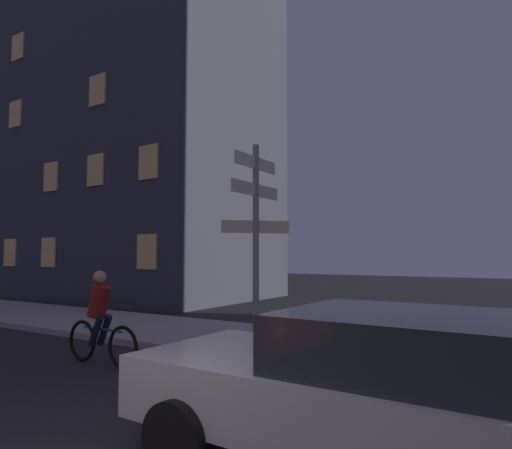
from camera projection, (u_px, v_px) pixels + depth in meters
The scene contains 5 objects.
sidewalk_kerb at pixel (349, 352), 8.43m from camera, with size 40.00×3.24×0.14m, color #9E9991.
signpost at pixel (256, 226), 8.55m from camera, with size 0.96×1.63×3.86m.
car_side_parked at pixel (384, 390), 3.79m from camera, with size 4.60×2.08×1.40m.
cyclist at pixel (100, 321), 7.77m from camera, with size 1.82×0.34×1.61m.
building_left_block at pixel (126, 73), 22.15m from camera, with size 13.93×7.67×21.66m.
Camera 1 is at (3.05, -1.53, 1.88)m, focal length 31.56 mm.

